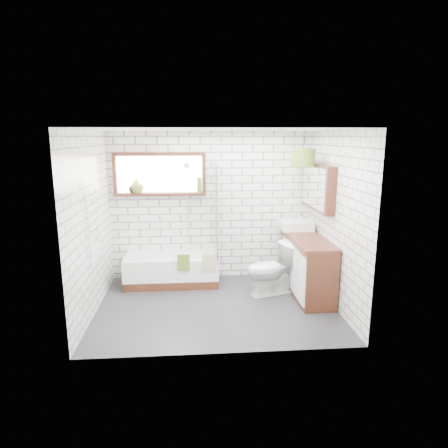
{
  "coord_description": "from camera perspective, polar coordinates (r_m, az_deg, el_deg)",
  "views": [
    {
      "loc": [
        -0.32,
        -5.4,
        2.41
      ],
      "look_at": [
        0.13,
        0.25,
        1.17
      ],
      "focal_mm": 32.0,
      "sensor_mm": 36.0,
      "label": 1
    }
  ],
  "objects": [
    {
      "name": "mirror_cabinet",
      "position": [
        6.35,
        13.27,
        5.18
      ],
      "size": [
        0.16,
        1.2,
        0.7
      ],
      "primitive_type": "cube",
      "color": "#3A1A10",
      "rests_on": "wall_right"
    },
    {
      "name": "wall_left",
      "position": [
        5.7,
        -18.56,
        -0.03
      ],
      "size": [
        0.01,
        2.6,
        2.5
      ],
      "primitive_type": "cube",
      "color": "white",
      "rests_on": "ground"
    },
    {
      "name": "ceiling",
      "position": [
        5.41,
        -1.23,
        13.38
      ],
      "size": [
        3.4,
        2.6,
        0.01
      ],
      "primitive_type": "cube",
      "color": "white",
      "rests_on": "ground"
    },
    {
      "name": "toilet",
      "position": [
        6.27,
        6.82,
        -6.39
      ],
      "size": [
        0.66,
        0.89,
        0.8
      ],
      "primitive_type": "imported",
      "rotation": [
        0.0,
        0.0,
        -1.28
      ],
      "color": "white",
      "rests_on": "floor"
    },
    {
      "name": "vase_olive",
      "position": [
        6.74,
        -12.37,
        5.19
      ],
      "size": [
        0.24,
        0.24,
        0.24
      ],
      "primitive_type": "imported",
      "rotation": [
        0.0,
        0.0,
        -0.07
      ],
      "color": "#5B7223",
      "rests_on": "window"
    },
    {
      "name": "shower_screen",
      "position": [
        6.48,
        -1.18,
        2.01
      ],
      "size": [
        0.02,
        0.72,
        1.5
      ],
      "primitive_type": "cube",
      "color": "white",
      "rests_on": "bathtub"
    },
    {
      "name": "tap",
      "position": [
        6.72,
        11.6,
        0.38
      ],
      "size": [
        0.04,
        0.04,
        0.17
      ],
      "primitive_type": "cylinder",
      "rotation": [
        0.0,
        0.0,
        0.16
      ],
      "color": "silver",
      "rests_on": "vanity"
    },
    {
      "name": "bathtub",
      "position": [
        6.73,
        -7.49,
        -6.47
      ],
      "size": [
        1.52,
        0.67,
        0.49
      ],
      "primitive_type": "cube",
      "color": "white",
      "rests_on": "floor"
    },
    {
      "name": "pendant",
      "position": [
        6.21,
        11.23,
        9.29
      ],
      "size": [
        0.36,
        0.36,
        0.26
      ],
      "primitive_type": "cylinder",
      "color": "#546D20",
      "rests_on": "ceiling"
    },
    {
      "name": "towel_green",
      "position": [
        6.34,
        -5.79,
        -5.49
      ],
      "size": [
        0.19,
        0.05,
        0.26
      ],
      "primitive_type": "cube",
      "color": "#546D20",
      "rests_on": "bathtub"
    },
    {
      "name": "bottle",
      "position": [
        6.68,
        -3.55,
        5.4
      ],
      "size": [
        0.09,
        0.09,
        0.24
      ],
      "primitive_type": "cylinder",
      "rotation": [
        0.0,
        0.0,
        -0.29
      ],
      "color": "#5B7223",
      "rests_on": "window"
    },
    {
      "name": "window",
      "position": [
        6.71,
        -9.18,
        7.01
      ],
      "size": [
        1.52,
        0.16,
        0.68
      ],
      "primitive_type": "cube",
      "color": "#3A1A10",
      "rests_on": "wall_back"
    },
    {
      "name": "towel_beige",
      "position": [
        6.34,
        -2.14,
        -5.42
      ],
      "size": [
        0.21,
        0.05,
        0.28
      ],
      "primitive_type": "cube",
      "color": "tan",
      "rests_on": "bathtub"
    },
    {
      "name": "floor",
      "position": [
        5.93,
        -1.12,
        -11.67
      ],
      "size": [
        3.4,
        2.6,
        0.01
      ],
      "primitive_type": "cube",
      "color": "#262629",
      "rests_on": "ground"
    },
    {
      "name": "vanity",
      "position": [
        6.39,
        11.72,
        -5.7
      ],
      "size": [
        0.51,
        1.59,
        0.91
      ],
      "primitive_type": "cube",
      "color": "#3A1A10",
      "rests_on": "floor"
    },
    {
      "name": "towel_radiator",
      "position": [
        5.7,
        -18.09,
        -0.51
      ],
      "size": [
        0.06,
        0.52,
        1.0
      ],
      "primitive_type": "cube",
      "color": "white",
      "rests_on": "wall_left"
    },
    {
      "name": "wall_front",
      "position": [
        4.27,
        -0.11,
        -3.39
      ],
      "size": [
        3.4,
        0.01,
        2.5
      ],
      "primitive_type": "cube",
      "color": "white",
      "rests_on": "ground"
    },
    {
      "name": "basin",
      "position": [
        6.69,
        10.27,
        -0.14
      ],
      "size": [
        0.5,
        0.44,
        0.15
      ],
      "primitive_type": "cube",
      "color": "white",
      "rests_on": "vanity"
    },
    {
      "name": "vase_dark",
      "position": [
        6.75,
        -12.71,
        4.97
      ],
      "size": [
        0.21,
        0.21,
        0.19
      ],
      "primitive_type": "imported",
      "rotation": [
        0.0,
        0.0,
        -0.2
      ],
      "color": "black",
      "rests_on": "window"
    },
    {
      "name": "shower_riser",
      "position": [
        6.75,
        -5.23,
        3.29
      ],
      "size": [
        0.02,
        0.02,
        1.3
      ],
      "primitive_type": "cylinder",
      "color": "silver",
      "rests_on": "wall_back"
    },
    {
      "name": "wall_right",
      "position": [
        5.89,
        15.63,
        0.55
      ],
      "size": [
        0.01,
        2.6,
        2.5
      ],
      "primitive_type": "cube",
      "color": "white",
      "rests_on": "ground"
    },
    {
      "name": "wall_back",
      "position": [
        6.81,
        -1.84,
        2.58
      ],
      "size": [
        3.4,
        0.01,
        2.5
      ],
      "primitive_type": "cube",
      "color": "white",
      "rests_on": "ground"
    }
  ]
}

